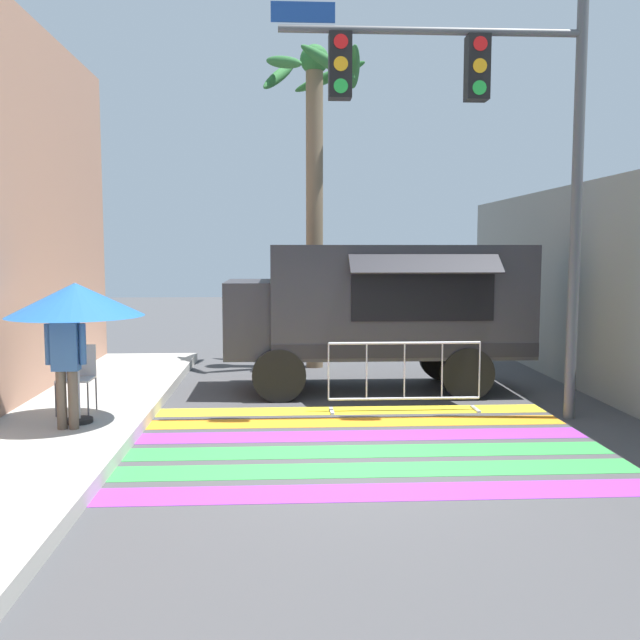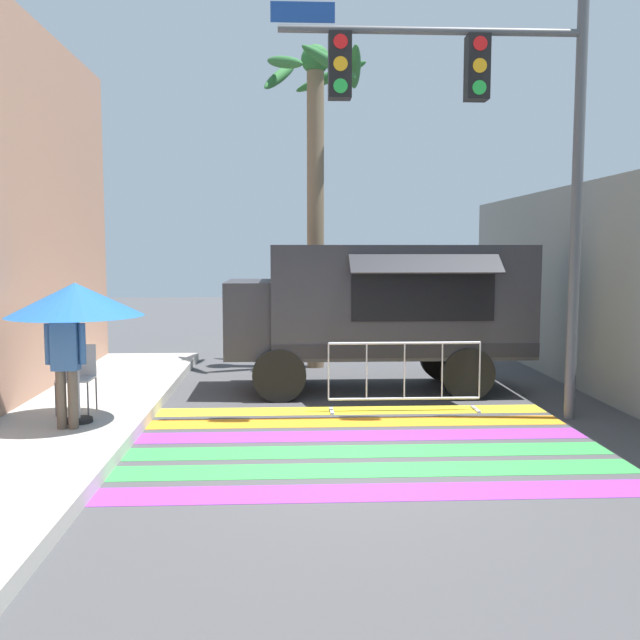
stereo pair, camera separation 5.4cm
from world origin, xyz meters
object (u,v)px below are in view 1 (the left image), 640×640
patio_umbrella (75,300)px  palm_tree (315,152)px  traffic_signal_pole (480,123)px  folding_chair (78,372)px  barricade_front (404,376)px  food_truck (374,305)px  vendor_person (66,358)px

patio_umbrella → palm_tree: size_ratio=0.28×
traffic_signal_pole → patio_umbrella: size_ratio=3.18×
patio_umbrella → palm_tree: palm_tree is taller
traffic_signal_pole → folding_chair: bearing=179.3°
folding_chair → barricade_front: (4.88, 0.55, -0.21)m
food_truck → patio_umbrella: size_ratio=2.77×
food_truck → vendor_person: size_ratio=3.19×
food_truck → folding_chair: (-4.62, -2.25, -0.78)m
traffic_signal_pole → vendor_person: 6.60m
folding_chair → palm_tree: (3.68, 4.87, 3.81)m
traffic_signal_pole → vendor_person: size_ratio=3.67×
vendor_person → palm_tree: bearing=72.5°
folding_chair → palm_tree: palm_tree is taller
folding_chair → food_truck: bearing=42.0°
traffic_signal_pole → vendor_person: (-5.68, -0.95, -3.22)m
barricade_front → traffic_signal_pole: bearing=-33.2°
food_truck → traffic_signal_pole: 3.82m
folding_chair → barricade_front: size_ratio=0.40×
patio_umbrella → vendor_person: size_ratio=1.15×
traffic_signal_pole → vendor_person: bearing=-170.5°
food_truck → palm_tree: palm_tree is taller
palm_tree → folding_chair: bearing=-127.0°
folding_chair → patio_umbrella: bearing=-57.9°
traffic_signal_pole → folding_chair: 6.83m
traffic_signal_pole → barricade_front: (-0.95, 0.62, -3.78)m
food_truck → vendor_person: food_truck is taller
food_truck → traffic_signal_pole: (1.21, -2.32, 2.79)m
barricade_front → palm_tree: 6.03m
traffic_signal_pole → barricade_front: bearing=146.8°
folding_chair → vendor_person: vendor_person is taller
patio_umbrella → barricade_front: (4.68, 1.23, -1.30)m
food_truck → patio_umbrella: bearing=-146.5°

